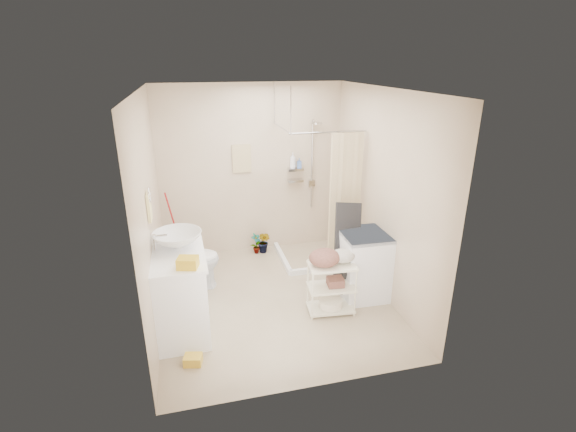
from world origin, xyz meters
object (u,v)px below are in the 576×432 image
toilet (189,260)px  washing_machine (364,264)px  laundry_rack (331,283)px  vanity (179,290)px

toilet → washing_machine: 2.30m
toilet → laundry_rack: bearing=-118.1°
washing_machine → vanity: bearing=-174.1°
laundry_rack → vanity: bearing=-177.8°
toilet → laundry_rack: size_ratio=1.05×
washing_machine → laundry_rack: 0.60m
vanity → laundry_rack: (1.77, -0.10, -0.10)m
vanity → toilet: vanity is taller
toilet → washing_machine: size_ratio=0.93×
vanity → laundry_rack: 1.77m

